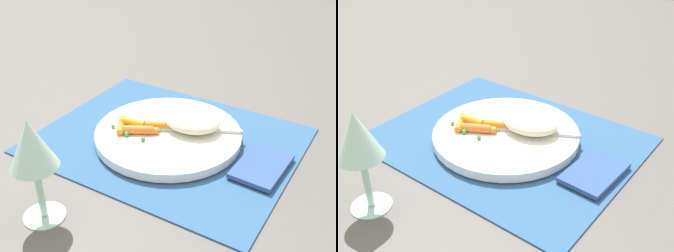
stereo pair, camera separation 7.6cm
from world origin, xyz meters
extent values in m
plane|color=#565451|center=(0.00, 0.00, 0.00)|extent=(2.40, 2.40, 0.00)
cube|color=#2D5684|center=(0.00, 0.00, 0.00)|extent=(0.46, 0.37, 0.01)
cylinder|color=white|center=(0.00, 0.00, 0.01)|extent=(0.27, 0.27, 0.02)
ellipsoid|color=beige|center=(-0.03, -0.03, 0.04)|extent=(0.11, 0.09, 0.03)
cylinder|color=orange|center=(0.02, 0.01, 0.03)|extent=(0.05, 0.04, 0.02)
cylinder|color=orange|center=(0.04, 0.04, 0.03)|extent=(0.05, 0.04, 0.02)
cylinder|color=orange|center=(0.06, 0.02, 0.03)|extent=(0.05, 0.02, 0.02)
cylinder|color=orange|center=(0.08, 0.04, 0.03)|extent=(0.04, 0.05, 0.01)
cylinder|color=orange|center=(0.03, 0.03, 0.03)|extent=(0.04, 0.03, 0.01)
sphere|color=#50A531|center=(0.02, -0.01, 0.03)|extent=(0.01, 0.01, 0.01)
sphere|color=green|center=(0.06, 0.02, 0.03)|extent=(0.01, 0.01, 0.01)
sphere|color=#458D39|center=(0.02, 0.05, 0.03)|extent=(0.01, 0.01, 0.01)
sphere|color=#57943D|center=(0.09, 0.04, 0.03)|extent=(0.01, 0.01, 0.01)
sphere|color=#5AAC43|center=(0.05, 0.04, 0.03)|extent=(0.01, 0.01, 0.01)
sphere|color=#4E9845|center=(0.04, 0.00, 0.03)|extent=(0.01, 0.01, 0.01)
sphere|color=#429136|center=(0.07, 0.03, 0.03)|extent=(0.01, 0.01, 0.01)
sphere|color=#549941|center=(0.05, 0.05, 0.03)|extent=(0.01, 0.01, 0.01)
sphere|color=green|center=(0.05, 0.05, 0.03)|extent=(0.01, 0.01, 0.01)
sphere|color=#50952F|center=(0.07, 0.01, 0.03)|extent=(0.01, 0.01, 0.01)
cube|color=silver|center=(0.03, 0.02, 0.03)|extent=(0.05, 0.03, 0.01)
cube|color=silver|center=(-0.05, -0.03, 0.03)|extent=(0.14, 0.07, 0.01)
cylinder|color=#B2E0CC|center=(0.05, 0.26, 0.00)|extent=(0.06, 0.06, 0.00)
cylinder|color=#B2E0CC|center=(0.05, 0.26, 0.05)|extent=(0.01, 0.01, 0.08)
cone|color=#B2E0CC|center=(0.05, 0.26, 0.12)|extent=(0.07, 0.07, 0.07)
cube|color=#33518C|center=(-0.18, 0.00, 0.01)|extent=(0.08, 0.11, 0.01)
camera|label=1|loc=(-0.34, 0.57, 0.42)|focal=45.26mm
camera|label=2|loc=(-0.40, 0.52, 0.42)|focal=45.26mm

